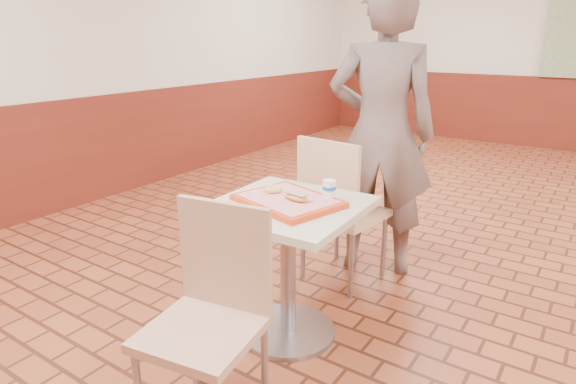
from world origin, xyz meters
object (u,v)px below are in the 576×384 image
Objects in this scene: chair_main_back at (338,204)px; paper_cup at (329,188)px; ring_donut at (273,189)px; long_john_donut at (296,197)px; chair_main_front at (211,306)px; main_table at (288,248)px; serving_tray at (288,201)px; customer at (381,134)px.

paper_cup is (0.23, -0.53, 0.28)m from chair_main_back.
ring_donut is 0.66× the size of long_john_donut.
long_john_donut is at bearing 107.87° from chair_main_back.
main_table is at bearing 86.06° from chair_main_front.
paper_cup is at bearing 73.29° from chair_main_front.
long_john_donut is 1.64× the size of paper_cup.
paper_cup reaches higher than serving_tray.
main_table is 1.55× the size of serving_tray.
long_john_donut reaches higher than main_table.
serving_tray is 5.67× the size of paper_cup.
long_john_donut is (0.06, -0.01, 0.03)m from serving_tray.
chair_main_front is at bearing -84.51° from main_table.
paper_cup is at bearing 76.83° from customer.
paper_cup is (0.10, 0.14, 0.02)m from long_john_donut.
customer is at bearing 87.41° from serving_tray.
chair_main_back is at bearing 95.84° from serving_tray.
long_john_donut is at bearing -12.33° from main_table.
paper_cup is (0.11, -0.87, -0.12)m from customer.
chair_main_front is 0.49× the size of customer.
chair_main_front is 1.90× the size of serving_tray.
chair_main_back is at bearing 85.35° from ring_donut.
customer is 1.02m from serving_tray.
ring_donut is (-0.05, -0.62, 0.26)m from chair_main_back.
chair_main_front is 0.69m from serving_tray.
serving_tray is at bearing 167.67° from long_john_donut.
paper_cup is at bearing 39.24° from main_table.
main_table is 5.37× the size of long_john_donut.
serving_tray is at bearing -140.76° from paper_cup.
chair_main_front is 9.97× the size of ring_donut.
serving_tray is (0.00, -0.00, 0.26)m from main_table.
ring_donut is (-0.16, -0.97, -0.15)m from customer.
customer reaches higher than ring_donut.
paper_cup is (0.16, 0.13, 0.32)m from main_table.
chair_main_back reaches higher than ring_donut.
chair_main_front is 6.57× the size of long_john_donut.
long_john_donut is at bearing -15.85° from ring_donut.
paper_cup reaches higher than long_john_donut.
chair_main_front is 1.30m from chair_main_back.
ring_donut is at bearing 162.48° from serving_tray.
serving_tray is (-0.05, -1.00, -0.18)m from customer.
chair_main_front is at bearing 103.00° from chair_main_back.
main_table is at bearing 66.79° from customer.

